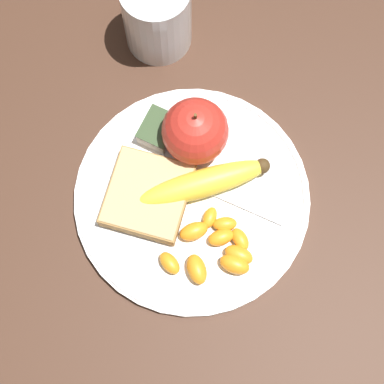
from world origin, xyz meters
TOP-DOWN VIEW (x-y plane):
  - ground_plane at (0.00, 0.00)m, footprint 3.00×3.00m
  - plate at (0.00, 0.00)m, footprint 0.27×0.27m
  - juice_glass at (-0.18, -0.13)m, footprint 0.08×0.08m
  - apple at (-0.06, -0.03)m, footprint 0.08×0.08m
  - banana at (-0.02, 0.01)m, footprint 0.13×0.14m
  - bread_slice at (0.02, -0.04)m, footprint 0.11×0.11m
  - fork at (-0.02, 0.01)m, footprint 0.03×0.16m
  - jam_packet at (-0.05, -0.07)m, footprint 0.05×0.04m
  - orange_segment_0 at (0.01, 0.03)m, footprint 0.03×0.02m
  - orange_segment_1 at (0.02, 0.07)m, footprint 0.03×0.03m
  - orange_segment_2 at (0.01, 0.05)m, footprint 0.03×0.03m
  - orange_segment_3 at (0.04, 0.02)m, footprint 0.04×0.04m
  - orange_segment_4 at (0.08, 0.01)m, footprint 0.03×0.03m
  - orange_segment_5 at (0.08, 0.04)m, footprint 0.04×0.04m
  - orange_segment_6 at (0.04, 0.08)m, footprint 0.02×0.03m
  - orange_segment_7 at (0.05, 0.08)m, footprint 0.02×0.04m
  - orange_segment_8 at (0.03, 0.05)m, footprint 0.03×0.03m

SIDE VIEW (x-z plane):
  - ground_plane at x=0.00m, z-range 0.00..0.00m
  - plate at x=0.00m, z-range 0.00..0.02m
  - fork at x=-0.02m, z-range 0.01..0.02m
  - orange_segment_0 at x=0.01m, z-range 0.01..0.03m
  - orange_segment_2 at x=0.01m, z-range 0.01..0.03m
  - orange_segment_1 at x=0.02m, z-range 0.01..0.03m
  - orange_segment_4 at x=0.08m, z-range 0.01..0.03m
  - orange_segment_8 at x=0.03m, z-range 0.01..0.03m
  - orange_segment_6 at x=0.04m, z-range 0.01..0.03m
  - orange_segment_3 at x=0.04m, z-range 0.01..0.03m
  - orange_segment_7 at x=0.05m, z-range 0.01..0.03m
  - orange_segment_5 at x=0.08m, z-range 0.01..0.03m
  - jam_packet at x=-0.05m, z-range 0.01..0.03m
  - bread_slice at x=0.02m, z-range 0.01..0.03m
  - banana at x=-0.02m, z-range 0.01..0.04m
  - juice_glass at x=-0.18m, z-range 0.00..0.10m
  - apple at x=-0.06m, z-range 0.01..0.09m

